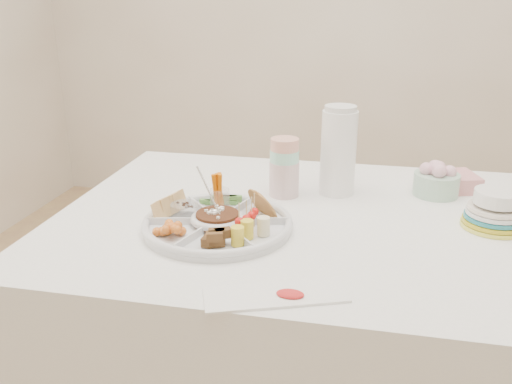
% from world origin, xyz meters
% --- Properties ---
extents(dining_table, '(1.52, 1.02, 0.76)m').
position_xyz_m(dining_table, '(0.00, 0.00, 0.38)').
color(dining_table, white).
rests_on(dining_table, floor).
extents(party_tray, '(0.45, 0.45, 0.04)m').
position_xyz_m(party_tray, '(-0.29, -0.14, 0.78)').
color(party_tray, white).
rests_on(party_tray, dining_table).
extents(bean_dip, '(0.13, 0.13, 0.04)m').
position_xyz_m(bean_dip, '(-0.29, -0.14, 0.79)').
color(bean_dip, '#4F2615').
rests_on(bean_dip, party_tray).
extents(tortillas, '(0.12, 0.12, 0.06)m').
position_xyz_m(tortillas, '(-0.20, -0.05, 0.80)').
color(tortillas, '#BA7D33').
rests_on(tortillas, party_tray).
extents(carrot_cucumber, '(0.13, 0.13, 0.10)m').
position_xyz_m(carrot_cucumber, '(-0.32, -0.01, 0.82)').
color(carrot_cucumber, '#DE6703').
rests_on(carrot_cucumber, party_tray).
extents(pita_raisins, '(0.12, 0.12, 0.06)m').
position_xyz_m(pita_raisins, '(-0.42, -0.10, 0.80)').
color(pita_raisins, tan).
rests_on(pita_raisins, party_tray).
extents(cherries, '(0.12, 0.12, 0.04)m').
position_xyz_m(cherries, '(-0.39, -0.23, 0.79)').
color(cherries, orange).
rests_on(cherries, party_tray).
extents(granola_chunks, '(0.12, 0.12, 0.04)m').
position_xyz_m(granola_chunks, '(-0.27, -0.27, 0.79)').
color(granola_chunks, brown).
rests_on(granola_chunks, party_tray).
extents(banana_tomato, '(0.12, 0.12, 0.08)m').
position_xyz_m(banana_tomato, '(-0.17, -0.18, 0.82)').
color(banana_tomato, '#DDD276').
rests_on(banana_tomato, party_tray).
extents(cup_stack, '(0.09, 0.09, 0.25)m').
position_xyz_m(cup_stack, '(-0.17, 0.15, 0.88)').
color(cup_stack, '#B8D8AF').
rests_on(cup_stack, dining_table).
extents(thermos, '(0.12, 0.12, 0.27)m').
position_xyz_m(thermos, '(-0.01, 0.20, 0.89)').
color(thermos, white).
rests_on(thermos, dining_table).
extents(flower_bowl, '(0.16, 0.16, 0.10)m').
position_xyz_m(flower_bowl, '(0.28, 0.24, 0.81)').
color(flower_bowl, '#A7D4B5').
rests_on(flower_bowl, dining_table).
extents(napkin_stack, '(0.18, 0.17, 0.05)m').
position_xyz_m(napkin_stack, '(0.33, 0.30, 0.78)').
color(napkin_stack, pink).
rests_on(napkin_stack, dining_table).
extents(plate_stack, '(0.21, 0.21, 0.10)m').
position_xyz_m(plate_stack, '(0.40, 0.02, 0.81)').
color(plate_stack, '#CFB852').
rests_on(plate_stack, dining_table).
extents(placemat, '(0.30, 0.19, 0.01)m').
position_xyz_m(placemat, '(-0.09, -0.43, 0.76)').
color(placemat, white).
rests_on(placemat, dining_table).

